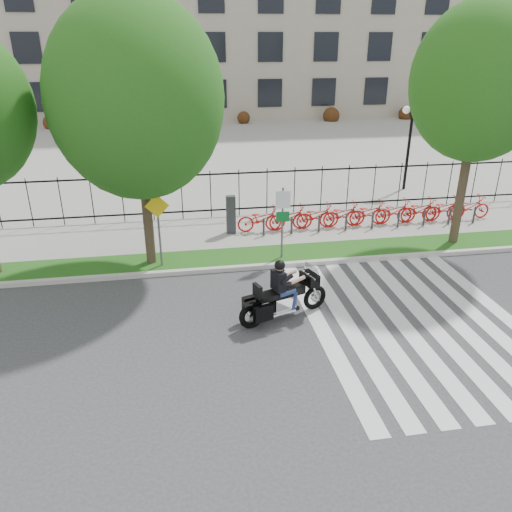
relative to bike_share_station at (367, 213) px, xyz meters
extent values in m
plane|color=#363638|center=(-6.14, -7.20, -0.65)|extent=(120.00, 120.00, 0.00)
cube|color=beige|center=(-6.14, -3.10, -0.58)|extent=(60.00, 0.20, 0.15)
cube|color=#184D13|center=(-6.14, -2.25, -0.58)|extent=(60.00, 1.50, 0.15)
cube|color=gray|center=(-6.14, 0.25, -0.58)|extent=(60.00, 3.50, 0.15)
cube|color=gray|center=(-6.14, 17.80, -0.60)|extent=(80.00, 34.00, 0.10)
cube|color=#9E9480|center=(-6.14, 37.80, 9.35)|extent=(60.00, 20.00, 20.00)
cylinder|color=black|center=(3.86, 4.80, 1.35)|extent=(0.14, 0.14, 4.00)
cylinder|color=black|center=(3.86, 4.80, 3.25)|extent=(0.06, 0.70, 0.70)
sphere|color=white|center=(3.51, 4.80, 3.35)|extent=(0.36, 0.36, 0.36)
sphere|color=white|center=(4.21, 4.80, 3.35)|extent=(0.36, 0.36, 0.36)
cylinder|color=#382A1E|center=(-8.55, -2.25, 1.39)|extent=(0.32, 0.32, 3.77)
ellipsoid|color=#1D5313|center=(-8.55, -2.25, 4.86)|extent=(5.30, 5.30, 6.10)
cylinder|color=#382A1E|center=(2.58, -2.25, 1.66)|extent=(0.32, 0.32, 4.32)
ellipsoid|color=#1D5313|center=(2.58, -2.25, 5.19)|extent=(4.59, 4.59, 5.27)
cube|color=#2D2D33|center=(-5.54, 0.00, 0.25)|extent=(0.35, 0.25, 1.50)
imported|color=red|center=(-4.34, 0.00, 0.00)|extent=(1.90, 0.66, 1.00)
cylinder|color=#2D2D33|center=(-4.34, -0.50, -0.15)|extent=(0.08, 0.08, 0.70)
imported|color=red|center=(-3.24, 0.00, 0.00)|extent=(1.90, 0.66, 1.00)
cylinder|color=#2D2D33|center=(-3.24, -0.50, -0.15)|extent=(0.08, 0.08, 0.70)
imported|color=red|center=(-2.14, 0.00, 0.00)|extent=(1.90, 0.66, 1.00)
cylinder|color=#2D2D33|center=(-2.14, -0.50, -0.15)|extent=(0.08, 0.08, 0.70)
imported|color=red|center=(-1.04, 0.00, 0.00)|extent=(1.90, 0.66, 1.00)
cylinder|color=#2D2D33|center=(-1.04, -0.50, -0.15)|extent=(0.08, 0.08, 0.70)
imported|color=red|center=(0.06, 0.00, 0.00)|extent=(1.90, 0.66, 1.00)
cylinder|color=#2D2D33|center=(0.06, -0.50, -0.15)|extent=(0.08, 0.08, 0.70)
imported|color=red|center=(1.16, 0.00, 0.00)|extent=(1.90, 0.66, 1.00)
cylinder|color=#2D2D33|center=(1.16, -0.50, -0.15)|extent=(0.08, 0.08, 0.70)
imported|color=red|center=(2.26, 0.00, 0.00)|extent=(1.90, 0.66, 1.00)
cylinder|color=#2D2D33|center=(2.26, -0.50, -0.15)|extent=(0.08, 0.08, 0.70)
imported|color=red|center=(3.36, 0.00, 0.00)|extent=(1.90, 0.66, 1.00)
cylinder|color=#2D2D33|center=(3.36, -0.50, -0.15)|extent=(0.08, 0.08, 0.70)
imported|color=red|center=(4.46, 0.00, 0.00)|extent=(1.90, 0.66, 1.00)
cylinder|color=#2D2D33|center=(4.46, -0.50, -0.15)|extent=(0.08, 0.08, 0.70)
cylinder|color=#59595B|center=(-4.08, -2.60, 0.75)|extent=(0.07, 0.07, 2.50)
cube|color=white|center=(-4.08, -2.64, 1.60)|extent=(0.50, 0.03, 0.60)
cube|color=#0C6626|center=(-4.08, -2.64, 1.00)|extent=(0.45, 0.03, 0.35)
cylinder|color=#59595B|center=(-8.20, -2.60, 0.70)|extent=(0.07, 0.07, 2.40)
cube|color=yellow|center=(-8.20, -2.64, 1.60)|extent=(0.78, 0.03, 0.78)
torus|color=black|center=(-3.85, -6.03, -0.29)|extent=(0.75, 0.38, 0.74)
torus|color=black|center=(-5.78, -6.70, -0.29)|extent=(0.79, 0.41, 0.78)
cube|color=black|center=(-4.05, -6.10, 0.37)|extent=(0.50, 0.66, 0.32)
cube|color=#26262B|center=(-3.98, -6.07, 0.62)|extent=(0.33, 0.56, 0.33)
cube|color=silver|center=(-4.87, -6.38, -0.17)|extent=(0.73, 0.56, 0.43)
cube|color=black|center=(-4.56, -6.28, 0.19)|extent=(0.68, 0.54, 0.28)
cube|color=black|center=(-5.22, -6.51, 0.17)|extent=(0.84, 0.62, 0.15)
cube|color=black|center=(-5.63, -6.65, 0.40)|extent=(0.22, 0.38, 0.37)
cube|color=black|center=(-5.52, -6.96, -0.11)|extent=(0.56, 0.34, 0.43)
cube|color=black|center=(-5.73, -6.35, -0.11)|extent=(0.56, 0.34, 0.43)
cube|color=black|center=(-5.02, -6.44, 0.55)|extent=(0.39, 0.49, 0.56)
sphere|color=tan|center=(-4.99, -6.43, 0.96)|extent=(0.25, 0.25, 0.25)
sphere|color=black|center=(-4.99, -6.43, 1.00)|extent=(0.29, 0.29, 0.29)
camera|label=1|loc=(-7.59, -18.15, 6.60)|focal=35.00mm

